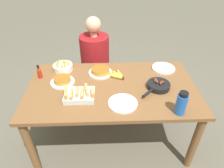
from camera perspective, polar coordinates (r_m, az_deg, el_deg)
name	(u,v)px	position (r m, az deg, el deg)	size (l,w,h in m)	color
ground_plane	(112,135)	(2.41, 0.00, -14.47)	(14.00, 14.00, 0.00)	#666051
dining_table	(112,94)	(1.97, 0.00, -2.84)	(1.62, 0.91, 0.71)	brown
banana_bunch	(117,75)	(2.05, 1.56, 2.49)	(0.18, 0.19, 0.04)	gold
melon_tray	(79,95)	(1.79, -9.29, -3.03)	(0.27, 0.20, 0.10)	silver
skillet	(158,86)	(1.93, 13.06, -0.43)	(0.29, 0.29, 0.08)	black
frittata_plate_center	(62,81)	(2.01, -13.99, 0.92)	(0.23, 0.23, 0.06)	white
frittata_plate_side	(100,71)	(2.10, -3.31, 3.65)	(0.25, 0.25, 0.06)	white
empty_plate_near_front	(123,103)	(1.72, 3.10, -5.52)	(0.25, 0.25, 0.02)	white
empty_plate_far_left	(163,68)	(2.25, 14.47, 4.42)	(0.25, 0.25, 0.02)	white
fruit_bowl_mango	(63,67)	(2.21, -13.84, 4.79)	(0.21, 0.21, 0.12)	white
water_bottle	(181,103)	(1.67, 19.20, -5.27)	(0.09, 0.09, 0.21)	blue
hot_sauce_bottle	(39,72)	(2.14, -20.05, 3.14)	(0.04, 0.04, 0.14)	#B72814
person_figure	(96,69)	(2.66, -4.70, 4.36)	(0.40, 0.40, 1.16)	black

